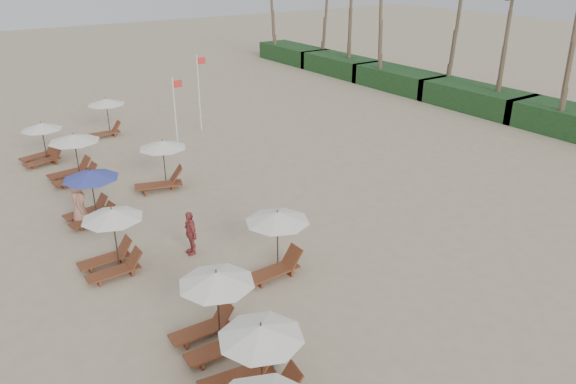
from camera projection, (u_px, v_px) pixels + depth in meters
ground at (400, 320)px, 16.52m from camera, size 160.00×160.00×0.00m
shrub_hedge at (476, 98)px, 38.54m from camera, size 3.20×53.00×1.60m
lounger_station_1 at (253, 365)px, 13.26m from camera, size 2.58×2.16×2.09m
lounger_station_2 at (212, 310)px, 15.02m from camera, size 2.42×2.16×2.32m
lounger_station_3 at (110, 241)px, 18.65m from camera, size 2.40×2.11×2.32m
lounger_station_4 at (89, 194)px, 22.22m from camera, size 2.45×2.27×2.18m
lounger_station_5 at (72, 157)px, 26.21m from camera, size 2.69×2.42×2.30m
lounger_station_6 at (40, 143)px, 28.55m from camera, size 2.45×2.20×2.12m
inland_station_0 at (275, 238)px, 18.41m from camera, size 2.69×2.24×2.22m
inland_station_1 at (160, 163)px, 25.32m from camera, size 2.89×2.27×2.22m
inland_station_2 at (105, 113)px, 32.66m from camera, size 2.61×2.24×2.22m
beachgoer_mid_a at (268, 347)px, 14.30m from camera, size 0.91×0.87×1.48m
beachgoer_far_a at (190, 233)px, 19.88m from camera, size 0.48×1.02×1.69m
beachgoer_far_b at (78, 202)px, 22.09m from camera, size 0.83×1.06×1.91m
flag_pole_near at (176, 110)px, 30.01m from camera, size 0.60×0.08×4.10m
flag_pole_far at (199, 89)px, 33.26m from camera, size 0.60×0.08×4.67m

